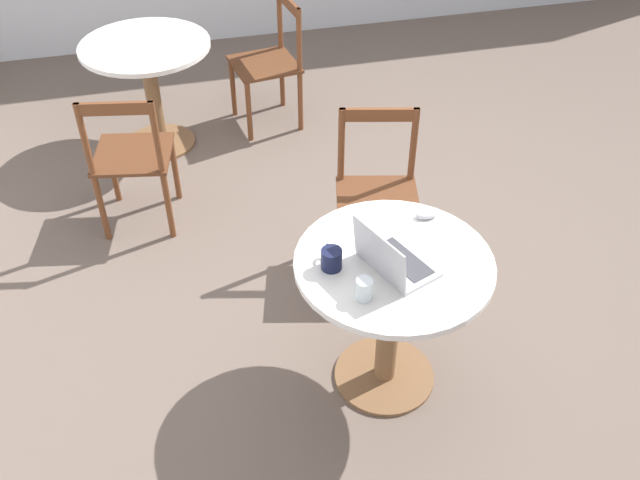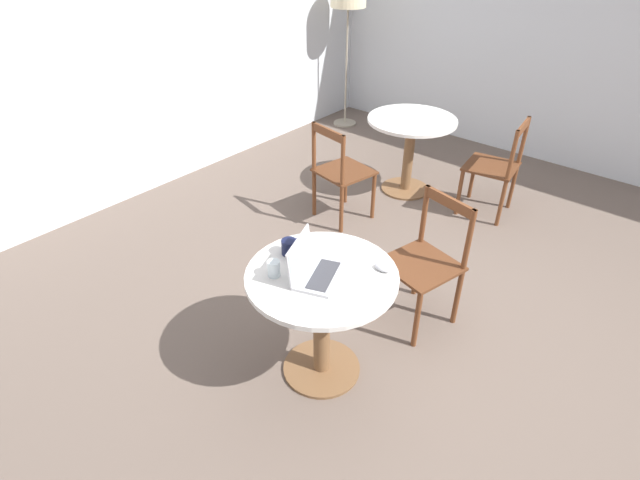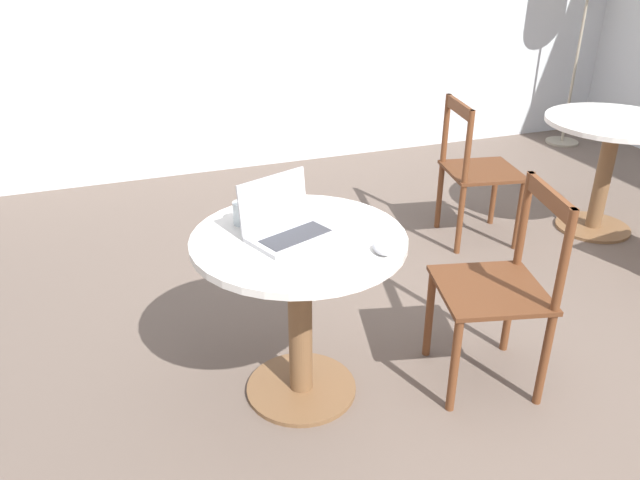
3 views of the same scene
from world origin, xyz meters
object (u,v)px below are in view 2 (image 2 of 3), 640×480
object	(u,v)px
floor_lamp	(348,2)
mug	(289,247)
chair_near_right	(425,263)
mouse	(383,268)
chair_mid_left	(341,173)
cafe_table_near	(322,301)
drinking_glass	(274,269)
chair_mid_front	(496,168)
cafe_table_mid	(410,138)
laptop	(313,269)

from	to	relation	value
floor_lamp	mug	xyz separation A→B (m)	(-3.35, -2.21, -0.67)
chair_near_right	mouse	xyz separation A→B (m)	(-0.57, -0.03, 0.31)
chair_mid_left	mug	size ratio (longest dim) A/B	7.18
mouse	cafe_table_near	bearing A→B (deg)	136.31
cafe_table_near	drinking_glass	xyz separation A→B (m)	(-0.18, 0.18, 0.24)
chair_mid_left	chair_mid_front	bearing A→B (deg)	-45.27
chair_near_right	mug	world-z (taller)	chair_near_right
cafe_table_mid	drinking_glass	distance (m)	2.62
chair_mid_left	mug	world-z (taller)	chair_mid_left
chair_mid_front	chair_near_right	bearing A→B (deg)	-171.23
chair_mid_front	mouse	distance (m)	2.25
cafe_table_near	mouse	size ratio (longest dim) A/B	8.32
laptop	chair_mid_left	bearing A→B (deg)	33.75
chair_near_right	chair_mid_left	world-z (taller)	same
cafe_table_near	laptop	bearing A→B (deg)	151.40
cafe_table_mid	drinking_glass	bearing A→B (deg)	-164.57
cafe_table_mid	chair_mid_left	size ratio (longest dim) A/B	0.93
chair_near_right	cafe_table_mid	bearing A→B (deg)	35.17
cafe_table_near	chair_near_right	xyz separation A→B (m)	(0.81, -0.20, -0.10)
cafe_table_near	mug	size ratio (longest dim) A/B	6.70
chair_mid_left	laptop	size ratio (longest dim) A/B	2.37
laptop	mug	world-z (taller)	laptop
mouse	laptop	bearing A→B (deg)	138.19
cafe_table_near	chair_near_right	distance (m)	0.84
chair_mid_front	drinking_glass	world-z (taller)	chair_mid_front
cafe_table_near	laptop	distance (m)	0.24
chair_near_right	mouse	size ratio (longest dim) A/B	8.90
mug	chair_near_right	bearing A→B (deg)	-30.26
chair_mid_front	mouse	size ratio (longest dim) A/B	8.90
laptop	mouse	xyz separation A→B (m)	(0.28, -0.25, -0.03)
floor_lamp	chair_mid_front	bearing A→B (deg)	-110.97
chair_near_right	chair_mid_left	xyz separation A→B (m)	(0.67, 1.24, 0.00)
chair_mid_left	mouse	distance (m)	1.80
cafe_table_mid	laptop	size ratio (longest dim) A/B	2.22
chair_near_right	chair_mid_front	bearing A→B (deg)	8.77
cafe_table_mid	mouse	world-z (taller)	mouse
floor_lamp	chair_mid_left	bearing A→B (deg)	-143.09
mug	cafe_table_mid	bearing A→B (deg)	14.93
drinking_glass	mouse	bearing A→B (deg)	-44.79
cafe_table_near	laptop	size ratio (longest dim) A/B	2.22
floor_lamp	drinking_glass	bearing A→B (deg)	-147.30
chair_mid_front	floor_lamp	world-z (taller)	floor_lamp
chair_mid_left	mug	distance (m)	1.68
cafe_table_mid	mug	distance (m)	2.40
chair_mid_left	floor_lamp	bearing A→B (deg)	36.91
chair_mid_front	mouse	world-z (taller)	chair_mid_front
floor_lamp	mug	distance (m)	4.07
cafe_table_near	floor_lamp	bearing A→B (deg)	36.12
chair_mid_left	chair_mid_front	size ratio (longest dim) A/B	1.00
chair_near_right	laptop	distance (m)	0.94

